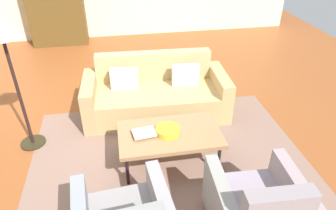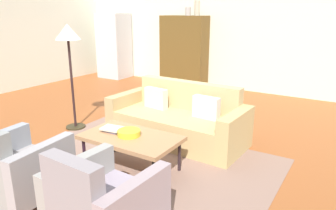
# 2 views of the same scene
# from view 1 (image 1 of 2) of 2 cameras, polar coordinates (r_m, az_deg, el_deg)

# --- Properties ---
(ground_plane) EXTENTS (10.79, 10.79, 0.00)m
(ground_plane) POSITION_cam_1_polar(r_m,az_deg,el_deg) (4.54, -9.00, -4.09)
(ground_plane) COLOR #954D24
(area_rug) EXTENTS (3.40, 2.60, 0.01)m
(area_rug) POSITION_cam_1_polar(r_m,az_deg,el_deg) (3.96, 0.16, -9.81)
(area_rug) COLOR #866658
(area_rug) RESTS_ON ground
(couch) EXTENTS (2.14, 0.99, 0.86)m
(couch) POSITION_cam_1_polar(r_m,az_deg,el_deg) (4.71, -2.26, 1.95)
(couch) COLOR tan
(couch) RESTS_ON ground
(coffee_table) EXTENTS (1.20, 0.70, 0.45)m
(coffee_table) POSITION_cam_1_polar(r_m,az_deg,el_deg) (3.66, 0.31, -5.59)
(coffee_table) COLOR black
(coffee_table) RESTS_ON ground
(fruit_bowl) EXTENTS (0.28, 0.28, 0.07)m
(fruit_bowl) POSITION_cam_1_polar(r_m,az_deg,el_deg) (3.62, -0.08, -4.72)
(fruit_bowl) COLOR gold
(fruit_bowl) RESTS_ON coffee_table
(book_stack) EXTENTS (0.28, 0.23, 0.05)m
(book_stack) POSITION_cam_1_polar(r_m,az_deg,el_deg) (3.59, -4.40, -5.23)
(book_stack) COLOR #5C516F
(book_stack) RESTS_ON coffee_table
(cabinet) EXTENTS (1.20, 0.51, 1.80)m
(cabinet) POSITION_cam_1_polar(r_m,az_deg,el_deg) (7.63, -19.96, 17.03)
(cabinet) COLOR brown
(cabinet) RESTS_ON ground
(floor_lamp) EXTENTS (0.40, 0.40, 1.72)m
(floor_lamp) POSITION_cam_1_polar(r_m,az_deg,el_deg) (3.91, -28.00, 10.40)
(floor_lamp) COLOR #2F2816
(floor_lamp) RESTS_ON ground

